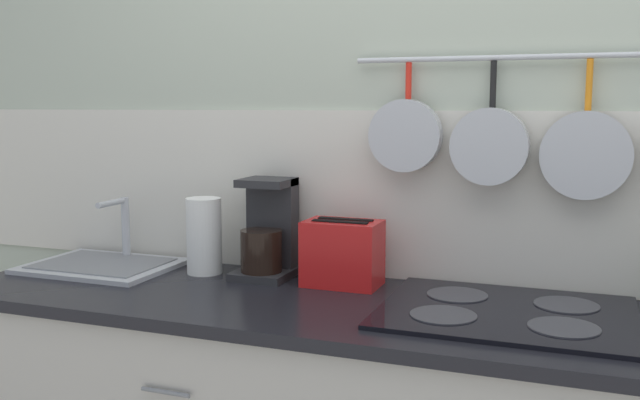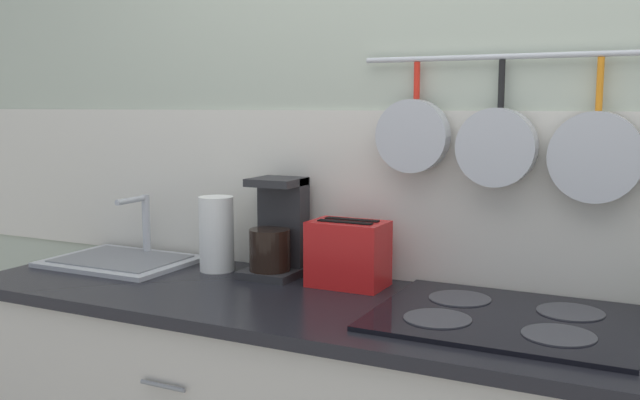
{
  "view_description": "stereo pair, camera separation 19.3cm",
  "coord_description": "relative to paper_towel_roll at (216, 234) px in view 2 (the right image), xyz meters",
  "views": [
    {
      "loc": [
        0.22,
        -1.79,
        1.44
      ],
      "look_at": [
        -0.45,
        0.0,
        1.18
      ],
      "focal_mm": 40.0,
      "sensor_mm": 36.0,
      "label": 1
    },
    {
      "loc": [
        0.4,
        -1.71,
        1.44
      ],
      "look_at": [
        -0.45,
        0.0,
        1.18
      ],
      "focal_mm": 40.0,
      "sensor_mm": 36.0,
      "label": 2
    }
  ],
  "objects": [
    {
      "name": "sink_basin",
      "position": [
        -0.35,
        -0.05,
        -0.1
      ],
      "size": [
        0.47,
        0.36,
        0.22
      ],
      "color": "#B7BABF",
      "rests_on": "countertop"
    },
    {
      "name": "wall_back",
      "position": [
        0.92,
        0.18,
        0.25
      ],
      "size": [
        7.2,
        0.15,
        2.6
      ],
      "color": "#B2BCA8",
      "rests_on": "ground_plane"
    },
    {
      "name": "paper_towel_roll",
      "position": [
        0.0,
        0.0,
        0.0
      ],
      "size": [
        0.11,
        0.11,
        0.24
      ],
      "color": "white",
      "rests_on": "countertop"
    },
    {
      "name": "countertop",
      "position": [
        0.91,
        -0.17,
        -0.14
      ],
      "size": [
        3.08,
        0.63,
        0.03
      ],
      "color": "black",
      "rests_on": "cabinet_base"
    },
    {
      "name": "coffee_maker",
      "position": [
        0.2,
        0.04,
        0.01
      ],
      "size": [
        0.17,
        0.2,
        0.31
      ],
      "color": "#262628",
      "rests_on": "countertop"
    },
    {
      "name": "cooktop",
      "position": [
        0.96,
        -0.13,
        -0.11
      ],
      "size": [
        0.64,
        0.51,
        0.01
      ],
      "color": "black",
      "rests_on": "countertop"
    },
    {
      "name": "toaster",
      "position": [
        0.46,
        0.01,
        -0.02
      ],
      "size": [
        0.24,
        0.15,
        0.2
      ],
      "color": "red",
      "rests_on": "countertop"
    }
  ]
}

